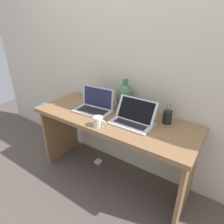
{
  "coord_description": "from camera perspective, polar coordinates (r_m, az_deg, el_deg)",
  "views": [
    {
      "loc": [
        0.89,
        -1.3,
        1.53
      ],
      "look_at": [
        0.0,
        0.0,
        0.78
      ],
      "focal_mm": 30.9,
      "sensor_mm": 36.0,
      "label": 1
    }
  ],
  "objects": [
    {
      "name": "desk",
      "position": [
        1.84,
        0.0,
        -5.72
      ],
      "size": [
        1.55,
        0.56,
        0.73
      ],
      "color": "olive",
      "rests_on": "ground"
    },
    {
      "name": "green_vase",
      "position": [
        1.88,
        3.82,
        4.57
      ],
      "size": [
        0.16,
        0.16,
        0.31
      ],
      "color": "#47704C",
      "rests_on": "desk"
    },
    {
      "name": "laptop_right",
      "position": [
        1.65,
        6.44,
        -1.59
      ],
      "size": [
        0.36,
        0.23,
        0.2
      ],
      "color": "silver",
      "rests_on": "desk"
    },
    {
      "name": "laptop_left",
      "position": [
        1.88,
        -5.08,
        2.16
      ],
      "size": [
        0.37,
        0.25,
        0.22
      ],
      "color": "#B2B2B7",
      "rests_on": "desk"
    },
    {
      "name": "power_brick",
      "position": [
        2.37,
        -4.09,
        -14.45
      ],
      "size": [
        0.07,
        0.07,
        0.03
      ],
      "primitive_type": "cube",
      "color": "white",
      "rests_on": "ground"
    },
    {
      "name": "scissors",
      "position": [
        2.14,
        -19.0,
        2.25
      ],
      "size": [
        0.14,
        0.11,
        0.01
      ],
      "color": "#B7B7BC",
      "rests_on": "desk"
    },
    {
      "name": "pen_cup",
      "position": [
        1.7,
        16.07,
        -1.36
      ],
      "size": [
        0.08,
        0.08,
        0.18
      ],
      "color": "black",
      "rests_on": "desk"
    },
    {
      "name": "coffee_mug",
      "position": [
        1.59,
        -3.96,
        -2.91
      ],
      "size": [
        0.12,
        0.08,
        0.09
      ],
      "color": "white",
      "rests_on": "desk"
    },
    {
      "name": "ground_plane",
      "position": [
        2.19,
        0.0,
        -18.76
      ],
      "size": [
        6.0,
        6.0,
        0.0
      ],
      "primitive_type": "plane",
      "color": "#564C47"
    },
    {
      "name": "back_wall",
      "position": [
        1.87,
        5.75,
        15.19
      ],
      "size": [
        4.4,
        0.04,
        2.4
      ],
      "primitive_type": "cube",
      "color": "beige",
      "rests_on": "ground"
    }
  ]
}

